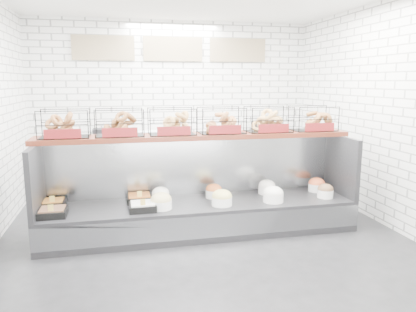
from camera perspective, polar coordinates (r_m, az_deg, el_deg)
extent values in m
plane|color=black|center=(5.13, -0.36, -11.69)|extent=(5.50, 5.50, 0.00)
cube|color=white|center=(7.48, -4.86, 7.08)|extent=(5.00, 0.02, 3.00)
cube|color=white|center=(5.84, 24.49, 5.25)|extent=(0.02, 5.50, 3.00)
cube|color=#9C8C6D|center=(7.39, -14.51, 14.52)|extent=(1.05, 0.03, 0.42)
cube|color=#9C8C6D|center=(7.46, -4.95, 14.76)|extent=(1.05, 0.03, 0.42)
cube|color=#9C8C6D|center=(7.71, 4.22, 14.63)|extent=(1.05, 0.03, 0.42)
cube|color=black|center=(5.34, -1.05, -8.51)|extent=(4.00, 0.90, 0.40)
cube|color=#93969B|center=(4.93, -0.03, -9.90)|extent=(4.00, 0.03, 0.28)
cube|color=#93969B|center=(5.57, -1.91, -1.31)|extent=(4.00, 0.08, 0.80)
cube|color=black|center=(5.17, -23.04, -3.08)|extent=(0.06, 0.90, 0.80)
cube|color=black|center=(5.88, 18.09, -1.19)|extent=(0.06, 0.90, 0.80)
cube|color=black|center=(5.06, -21.01, -7.46)|extent=(0.32, 0.32, 0.08)
cube|color=brown|center=(5.05, -21.04, -7.08)|extent=(0.27, 0.27, 0.04)
cube|color=#E3BD4F|center=(4.93, -21.27, -6.85)|extent=(0.06, 0.01, 0.08)
cube|color=black|center=(5.41, -20.87, -6.31)|extent=(0.27, 0.27, 0.08)
cube|color=orange|center=(5.40, -20.90, -5.95)|extent=(0.23, 0.23, 0.04)
cube|color=#E3BD4F|center=(5.29, -21.08, -5.66)|extent=(0.06, 0.01, 0.08)
cube|color=black|center=(5.00, -9.19, -7.08)|extent=(0.32, 0.32, 0.08)
cube|color=silver|center=(4.99, -9.20, -6.70)|extent=(0.27, 0.27, 0.04)
cube|color=#E3BD4F|center=(4.87, -9.14, -6.46)|extent=(0.06, 0.01, 0.08)
cube|color=black|center=(5.35, -9.63, -5.91)|extent=(0.32, 0.32, 0.08)
cube|color=orange|center=(5.34, -9.64, -5.55)|extent=(0.27, 0.27, 0.04)
cube|color=#E3BD4F|center=(5.22, -9.60, -5.30)|extent=(0.06, 0.01, 0.08)
cylinder|color=white|center=(5.02, -6.60, -6.77)|extent=(0.26, 0.26, 0.11)
ellipsoid|color=tan|center=(5.00, -6.62, -6.12)|extent=(0.26, 0.26, 0.18)
cylinder|color=white|center=(5.32, -6.68, -5.77)|extent=(0.23, 0.23, 0.11)
ellipsoid|color=white|center=(5.30, -6.69, -5.14)|extent=(0.22, 0.22, 0.16)
cylinder|color=white|center=(5.12, 1.97, -6.34)|extent=(0.26, 0.26, 0.11)
ellipsoid|color=#C9BC67|center=(5.11, 1.97, -5.69)|extent=(0.25, 0.25, 0.18)
cylinder|color=white|center=(5.45, 0.81, -5.31)|extent=(0.22, 0.22, 0.11)
ellipsoid|color=#C35E29|center=(5.43, 0.81, -4.70)|extent=(0.21, 0.21, 0.15)
cylinder|color=white|center=(5.33, 9.14, -5.79)|extent=(0.27, 0.27, 0.11)
ellipsoid|color=silver|center=(5.32, 9.16, -5.17)|extent=(0.26, 0.26, 0.18)
cylinder|color=white|center=(5.70, 8.27, -4.71)|extent=(0.24, 0.24, 0.11)
ellipsoid|color=silver|center=(5.68, 8.28, -4.12)|extent=(0.23, 0.23, 0.16)
cylinder|color=white|center=(5.68, 16.16, -5.08)|extent=(0.21, 0.21, 0.11)
ellipsoid|color=brown|center=(5.66, 16.19, -4.50)|extent=(0.21, 0.21, 0.15)
cylinder|color=white|center=(5.96, 15.02, -4.28)|extent=(0.23, 0.23, 0.11)
ellipsoid|color=orange|center=(5.95, 15.05, -3.72)|extent=(0.23, 0.23, 0.16)
cube|color=#44180E|center=(5.31, -1.56, 2.82)|extent=(4.10, 0.50, 0.06)
cube|color=black|center=(5.23, -19.58, 4.32)|extent=(0.60, 0.38, 0.34)
cube|color=maroon|center=(5.04, -19.78, 2.95)|extent=(0.42, 0.02, 0.11)
cube|color=black|center=(5.19, -12.35, 4.64)|extent=(0.60, 0.38, 0.34)
cube|color=maroon|center=(5.00, -12.29, 3.27)|extent=(0.42, 0.02, 0.11)
cube|color=black|center=(5.24, -5.12, 4.88)|extent=(0.60, 0.38, 0.34)
cube|color=maroon|center=(5.05, -4.80, 3.54)|extent=(0.42, 0.02, 0.11)
cube|color=black|center=(5.36, 1.89, 5.04)|extent=(0.60, 0.38, 0.34)
cube|color=maroon|center=(5.18, 2.44, 3.74)|extent=(0.42, 0.02, 0.11)
cube|color=black|center=(5.56, 8.49, 5.13)|extent=(0.60, 0.38, 0.34)
cube|color=maroon|center=(5.38, 9.23, 3.87)|extent=(0.42, 0.02, 0.11)
cube|color=black|center=(5.83, 14.56, 5.15)|extent=(0.60, 0.38, 0.34)
cube|color=maroon|center=(5.66, 15.44, 3.94)|extent=(0.42, 0.02, 0.11)
cube|color=#93969B|center=(7.30, -4.39, -1.31)|extent=(4.00, 0.60, 0.90)
cube|color=black|center=(7.20, -14.28, 2.83)|extent=(0.40, 0.30, 0.24)
cube|color=silver|center=(7.20, -8.37, 2.80)|extent=(0.35, 0.28, 0.18)
cylinder|color=#CA3242|center=(7.36, 0.36, 3.24)|extent=(0.09, 0.09, 0.22)
cube|color=black|center=(7.60, 7.50, 3.67)|extent=(0.30, 0.30, 0.30)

